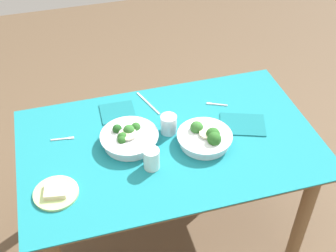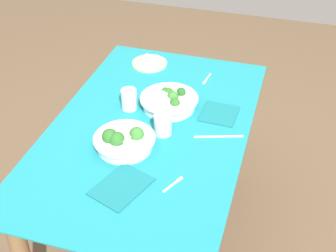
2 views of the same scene
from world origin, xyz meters
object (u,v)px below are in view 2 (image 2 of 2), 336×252
at_px(broccoli_bowl_far, 124,141).
at_px(table_knife_left, 219,137).
at_px(fork_by_far_bowl, 174,184).
at_px(napkin_folded_upper, 121,186).
at_px(broccoli_bowl_near, 170,101).
at_px(fork_by_near_bowl, 207,79).
at_px(napkin_folded_lower, 219,114).
at_px(water_glass_center, 129,99).
at_px(bread_side_plate, 149,63).
at_px(water_glass_side, 163,124).

xyz_separation_m(broccoli_bowl_far, table_knife_left, (0.18, -0.37, -0.03)).
bearing_deg(fork_by_far_bowl, napkin_folded_upper, 136.58).
distance_m(broccoli_bowl_far, broccoli_bowl_near, 0.36).
height_order(broccoli_bowl_near, fork_by_near_bowl, broccoli_bowl_near).
xyz_separation_m(napkin_folded_upper, napkin_folded_lower, (0.57, -0.26, 0.00)).
xyz_separation_m(table_knife_left, napkin_folded_upper, (-0.41, 0.29, 0.00)).
distance_m(napkin_folded_upper, napkin_folded_lower, 0.63).
relative_size(water_glass_center, napkin_folded_lower, 0.59).
bearing_deg(bread_side_plate, water_glass_center, -174.25).
xyz_separation_m(fork_by_far_bowl, table_knife_left, (0.34, -0.11, -0.00)).
relative_size(broccoli_bowl_far, fork_by_far_bowl, 2.51).
relative_size(fork_by_near_bowl, napkin_folded_upper, 0.50).
distance_m(broccoli_bowl_near, napkin_folded_upper, 0.56).
height_order(water_glass_side, fork_by_near_bowl, water_glass_side).
height_order(broccoli_bowl_near, bread_side_plate, broccoli_bowl_near).
xyz_separation_m(broccoli_bowl_near, fork_by_far_bowl, (-0.49, -0.16, -0.03)).
bearing_deg(broccoli_bowl_far, broccoli_bowl_near, -15.92).
distance_m(broccoli_bowl_far, fork_by_far_bowl, 0.30).
relative_size(broccoli_bowl_near, fork_by_far_bowl, 2.64).
relative_size(water_glass_side, napkin_folded_lower, 0.55).
height_order(bread_side_plate, water_glass_side, water_glass_side).
bearing_deg(bread_side_plate, napkin_folded_upper, -167.98).
bearing_deg(napkin_folded_lower, table_knife_left, -168.77).
height_order(table_knife_left, napkin_folded_upper, napkin_folded_upper).
bearing_deg(table_knife_left, napkin_folded_lower, -96.96).
relative_size(bread_side_plate, fork_by_near_bowl, 1.73).
bearing_deg(fork_by_near_bowl, napkin_folded_upper, -2.31).
bearing_deg(broccoli_bowl_near, bread_side_plate, 31.43).
distance_m(fork_by_far_bowl, table_knife_left, 0.35).
height_order(broccoli_bowl_far, broccoli_bowl_near, broccoli_bowl_far).
distance_m(broccoli_bowl_near, fork_by_far_bowl, 0.52).
bearing_deg(broccoli_bowl_near, napkin_folded_upper, 177.65).
bearing_deg(table_knife_left, fork_by_far_bowl, 54.40).
bearing_deg(napkin_folded_lower, napkin_folded_upper, 155.76).
xyz_separation_m(water_glass_side, table_knife_left, (0.04, -0.24, -0.04)).
height_order(broccoli_bowl_near, napkin_folded_upper, broccoli_bowl_near).
xyz_separation_m(broccoli_bowl_far, fork_by_near_bowl, (0.64, -0.21, -0.03)).
bearing_deg(fork_by_near_bowl, table_knife_left, 25.75).
bearing_deg(water_glass_side, broccoli_bowl_near, 8.31).
bearing_deg(table_knife_left, broccoli_bowl_near, -48.49).
xyz_separation_m(bread_side_plate, napkin_folded_upper, (-0.92, -0.20, -0.01)).
bearing_deg(fork_by_near_bowl, napkin_folded_lower, 30.07).
distance_m(fork_by_near_bowl, napkin_folded_upper, 0.87).
bearing_deg(water_glass_side, fork_by_far_bowl, -155.47).
distance_m(fork_by_near_bowl, table_knife_left, 0.48).
relative_size(water_glass_side, napkin_folded_upper, 0.43).
xyz_separation_m(broccoli_bowl_far, water_glass_center, (0.28, 0.08, 0.02)).
height_order(water_glass_side, fork_by_far_bowl, water_glass_side).
relative_size(bread_side_plate, napkin_folded_lower, 1.11).
distance_m(bread_side_plate, fork_by_near_bowl, 0.34).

